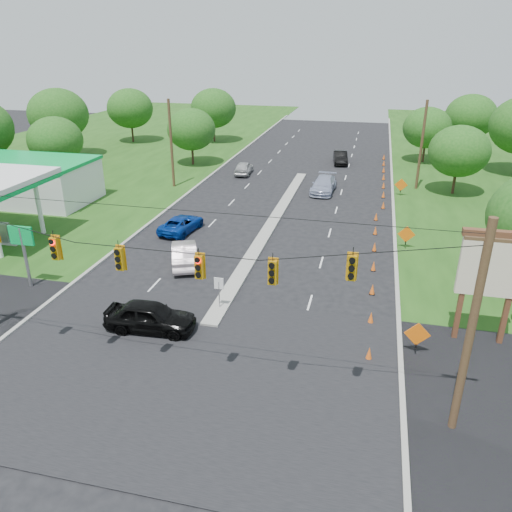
% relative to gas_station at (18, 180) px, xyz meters
% --- Properties ---
extents(ground, '(160.00, 160.00, 0.00)m').
position_rel_gas_station_xyz_m(ground, '(23.64, -20.24, -2.58)').
color(ground, black).
rests_on(ground, ground).
extents(cross_street, '(160.00, 14.00, 0.02)m').
position_rel_gas_station_xyz_m(cross_street, '(23.64, -20.24, -2.58)').
color(cross_street, black).
rests_on(cross_street, ground).
extents(curb_left, '(0.25, 110.00, 0.16)m').
position_rel_gas_station_xyz_m(curb_left, '(13.54, 9.76, -2.58)').
color(curb_left, gray).
rests_on(curb_left, ground).
extents(curb_right, '(0.25, 110.00, 0.16)m').
position_rel_gas_station_xyz_m(curb_right, '(33.74, 9.76, -2.58)').
color(curb_right, gray).
rests_on(curb_right, ground).
extents(median, '(1.00, 34.00, 0.18)m').
position_rel_gas_station_xyz_m(median, '(23.64, 0.76, -2.58)').
color(median, gray).
rests_on(median, ground).
extents(median_sign, '(0.55, 0.06, 2.05)m').
position_rel_gas_station_xyz_m(median_sign, '(23.64, -14.24, -1.11)').
color(median_sign, gray).
rests_on(median_sign, ground).
extents(signal_span, '(25.60, 0.32, 9.00)m').
position_rel_gas_station_xyz_m(signal_span, '(23.59, -21.24, 2.40)').
color(signal_span, '#422D1C').
rests_on(signal_span, ground).
extents(utility_pole_far_left, '(0.28, 0.28, 9.00)m').
position_rel_gas_station_xyz_m(utility_pole_far_left, '(11.14, 9.76, 1.92)').
color(utility_pole_far_left, '#422D1C').
rests_on(utility_pole_far_left, ground).
extents(utility_pole_far_right, '(0.28, 0.28, 9.00)m').
position_rel_gas_station_xyz_m(utility_pole_far_right, '(36.14, 14.76, 1.92)').
color(utility_pole_far_right, '#422D1C').
rests_on(utility_pole_far_right, ground).
extents(gas_station, '(18.40, 19.70, 5.20)m').
position_rel_gas_station_xyz_m(gas_station, '(0.00, 0.00, 0.00)').
color(gas_station, white).
rests_on(gas_station, ground).
extents(pylon_sign, '(5.90, 2.30, 6.12)m').
position_rel_gas_station_xyz_m(pylon_sign, '(37.95, -14.05, 1.42)').
color(pylon_sign, '#59331E').
rests_on(pylon_sign, ground).
extents(cone_0, '(0.32, 0.32, 0.70)m').
position_rel_gas_station_xyz_m(cone_0, '(32.22, -17.24, -2.23)').
color(cone_0, orange).
rests_on(cone_0, ground).
extents(cone_1, '(0.32, 0.32, 0.70)m').
position_rel_gas_station_xyz_m(cone_1, '(32.22, -13.74, -2.23)').
color(cone_1, orange).
rests_on(cone_1, ground).
extents(cone_2, '(0.32, 0.32, 0.70)m').
position_rel_gas_station_xyz_m(cone_2, '(32.22, -10.24, -2.23)').
color(cone_2, orange).
rests_on(cone_2, ground).
extents(cone_3, '(0.32, 0.32, 0.70)m').
position_rel_gas_station_xyz_m(cone_3, '(32.22, -6.74, -2.23)').
color(cone_3, orange).
rests_on(cone_3, ground).
extents(cone_4, '(0.32, 0.32, 0.70)m').
position_rel_gas_station_xyz_m(cone_4, '(32.22, -3.24, -2.23)').
color(cone_4, orange).
rests_on(cone_4, ground).
extents(cone_5, '(0.32, 0.32, 0.70)m').
position_rel_gas_station_xyz_m(cone_5, '(32.22, 0.26, -2.23)').
color(cone_5, orange).
rests_on(cone_5, ground).
extents(cone_6, '(0.32, 0.32, 0.70)m').
position_rel_gas_station_xyz_m(cone_6, '(32.22, 3.76, -2.23)').
color(cone_6, orange).
rests_on(cone_6, ground).
extents(cone_7, '(0.32, 0.32, 0.70)m').
position_rel_gas_station_xyz_m(cone_7, '(32.82, 7.26, -2.23)').
color(cone_7, orange).
rests_on(cone_7, ground).
extents(cone_8, '(0.32, 0.32, 0.70)m').
position_rel_gas_station_xyz_m(cone_8, '(32.82, 10.76, -2.23)').
color(cone_8, orange).
rests_on(cone_8, ground).
extents(cone_9, '(0.32, 0.32, 0.70)m').
position_rel_gas_station_xyz_m(cone_9, '(32.82, 14.26, -2.23)').
color(cone_9, orange).
rests_on(cone_9, ground).
extents(cone_10, '(0.32, 0.32, 0.70)m').
position_rel_gas_station_xyz_m(cone_10, '(32.82, 17.76, -2.23)').
color(cone_10, orange).
rests_on(cone_10, ground).
extents(cone_11, '(0.32, 0.32, 0.70)m').
position_rel_gas_station_xyz_m(cone_11, '(32.82, 21.26, -2.23)').
color(cone_11, orange).
rests_on(cone_11, ground).
extents(cone_12, '(0.32, 0.32, 0.70)m').
position_rel_gas_station_xyz_m(cone_12, '(32.82, 24.76, -2.23)').
color(cone_12, orange).
rests_on(cone_12, ground).
extents(cone_13, '(0.32, 0.32, 0.70)m').
position_rel_gas_station_xyz_m(cone_13, '(32.82, 28.26, -2.23)').
color(cone_13, orange).
rests_on(cone_13, ground).
extents(work_sign_0, '(1.27, 0.58, 1.37)m').
position_rel_gas_station_xyz_m(work_sign_0, '(34.44, -16.24, -1.48)').
color(work_sign_0, black).
rests_on(work_sign_0, ground).
extents(work_sign_1, '(1.27, 0.58, 1.37)m').
position_rel_gas_station_xyz_m(work_sign_1, '(34.44, -2.24, -1.48)').
color(work_sign_1, black).
rests_on(work_sign_1, ground).
extents(work_sign_2, '(1.27, 0.58, 1.37)m').
position_rel_gas_station_xyz_m(work_sign_2, '(34.44, 11.76, -1.48)').
color(work_sign_2, black).
rests_on(work_sign_2, ground).
extents(tree_2, '(5.88, 5.88, 6.86)m').
position_rel_gas_station_xyz_m(tree_2, '(-2.36, 9.76, 1.76)').
color(tree_2, black).
rests_on(tree_2, ground).
extents(tree_3, '(7.56, 7.56, 8.82)m').
position_rel_gas_station_xyz_m(tree_3, '(-8.36, 19.76, 3.00)').
color(tree_3, black).
rests_on(tree_3, ground).
extents(tree_4, '(6.72, 6.72, 7.84)m').
position_rel_gas_station_xyz_m(tree_4, '(-4.36, 31.76, 2.38)').
color(tree_4, black).
rests_on(tree_4, ground).
extents(tree_5, '(5.88, 5.88, 6.86)m').
position_rel_gas_station_xyz_m(tree_5, '(9.64, 19.76, 1.76)').
color(tree_5, black).
rests_on(tree_5, ground).
extents(tree_6, '(6.72, 6.72, 7.84)m').
position_rel_gas_station_xyz_m(tree_6, '(7.64, 34.76, 2.38)').
color(tree_6, black).
rests_on(tree_6, ground).
extents(tree_9, '(5.88, 5.88, 6.86)m').
position_rel_gas_station_xyz_m(tree_9, '(39.64, 13.76, 1.76)').
color(tree_9, black).
rests_on(tree_9, ground).
extents(tree_11, '(6.72, 6.72, 7.84)m').
position_rel_gas_station_xyz_m(tree_11, '(43.64, 34.76, 2.38)').
color(tree_11, black).
rests_on(tree_11, ground).
extents(tree_12, '(5.88, 5.88, 6.86)m').
position_rel_gas_station_xyz_m(tree_12, '(37.64, 27.76, 1.76)').
color(tree_12, black).
rests_on(tree_12, ground).
extents(black_sedan, '(4.97, 2.23, 1.66)m').
position_rel_gas_station_xyz_m(black_sedan, '(20.71, -17.21, -1.75)').
color(black_sedan, black).
rests_on(black_sedan, ground).
extents(white_sedan, '(3.39, 5.08, 1.58)m').
position_rel_gas_station_xyz_m(white_sedan, '(19.39, -8.72, -1.78)').
color(white_sedan, silver).
rests_on(white_sedan, ground).
extents(blue_pickup, '(2.80, 5.02, 1.33)m').
position_rel_gas_station_xyz_m(blue_pickup, '(16.84, -2.70, -1.91)').
color(blue_pickup, navy).
rests_on(blue_pickup, ground).
extents(silver_car_far, '(2.41, 5.50, 1.57)m').
position_rel_gas_station_xyz_m(silver_car_far, '(26.83, 11.35, -1.79)').
color(silver_car_far, '#9AA2BE').
rests_on(silver_car_far, ground).
extents(silver_car_oncoming, '(2.05, 4.44, 1.47)m').
position_rel_gas_station_xyz_m(silver_car_oncoming, '(17.00, 16.66, -1.84)').
color(silver_car_oncoming, '#A9A9A9').
rests_on(silver_car_oncoming, ground).
extents(dark_car_receding, '(2.25, 4.86, 1.54)m').
position_rel_gas_station_xyz_m(dark_car_receding, '(27.46, 24.67, -1.80)').
color(dark_car_receding, black).
rests_on(dark_car_receding, ground).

